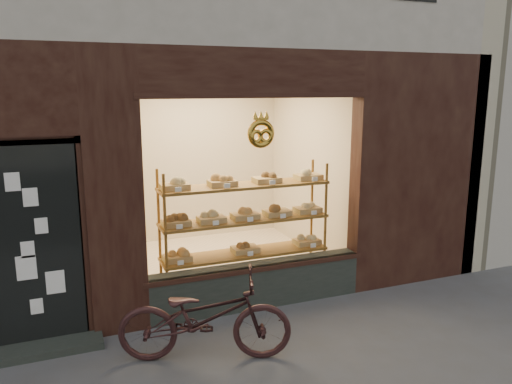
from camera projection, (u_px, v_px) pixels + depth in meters
name	position (u px, v px, depth m)	size (l,w,h in m)	color
display_shelf	(245.00, 229.00, 6.43)	(2.20, 0.45, 1.70)	#8F611F
bicycle	(205.00, 317.00, 4.92)	(0.60, 1.71, 0.90)	black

